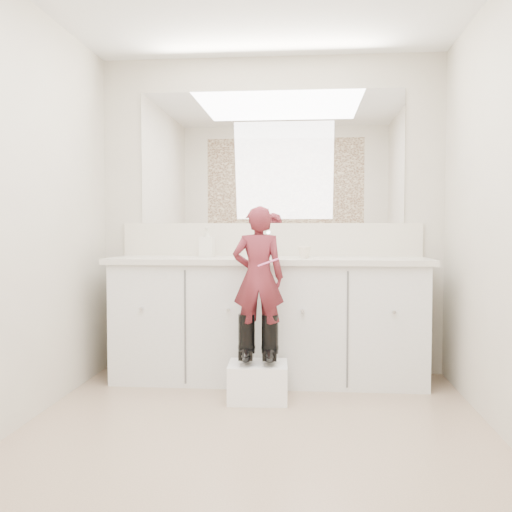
# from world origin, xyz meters

# --- Properties ---
(floor) EXTENTS (3.00, 3.00, 0.00)m
(floor) POSITION_xyz_m (0.00, 0.00, 0.00)
(floor) COLOR #8D725C
(floor) RESTS_ON ground
(wall_back) EXTENTS (2.60, 0.00, 2.60)m
(wall_back) POSITION_xyz_m (0.00, 1.50, 1.20)
(wall_back) COLOR #BFB4A3
(wall_back) RESTS_ON floor
(wall_front) EXTENTS (2.60, 0.00, 2.60)m
(wall_front) POSITION_xyz_m (0.00, -1.50, 1.20)
(wall_front) COLOR #BFB4A3
(wall_front) RESTS_ON floor
(wall_left) EXTENTS (0.00, 3.00, 3.00)m
(wall_left) POSITION_xyz_m (-1.30, 0.00, 1.20)
(wall_left) COLOR #BFB4A3
(wall_left) RESTS_ON floor
(vanity_cabinet) EXTENTS (2.20, 0.55, 0.85)m
(vanity_cabinet) POSITION_xyz_m (0.00, 1.23, 0.42)
(vanity_cabinet) COLOR silver
(vanity_cabinet) RESTS_ON floor
(countertop) EXTENTS (2.28, 0.58, 0.04)m
(countertop) POSITION_xyz_m (0.00, 1.21, 0.87)
(countertop) COLOR beige
(countertop) RESTS_ON vanity_cabinet
(backsplash) EXTENTS (2.28, 0.03, 0.25)m
(backsplash) POSITION_xyz_m (0.00, 1.49, 1.02)
(backsplash) COLOR beige
(backsplash) RESTS_ON countertop
(mirror) EXTENTS (2.00, 0.02, 1.00)m
(mirror) POSITION_xyz_m (0.00, 1.49, 1.64)
(mirror) COLOR white
(mirror) RESTS_ON wall_back
(faucet) EXTENTS (0.08, 0.08, 0.10)m
(faucet) POSITION_xyz_m (0.00, 1.38, 0.94)
(faucet) COLOR silver
(faucet) RESTS_ON countertop
(cup) EXTENTS (0.09, 0.09, 0.08)m
(cup) POSITION_xyz_m (0.26, 1.17, 0.93)
(cup) COLOR beige
(cup) RESTS_ON countertop
(soap_bottle) EXTENTS (0.11, 0.11, 0.22)m
(soap_bottle) POSITION_xyz_m (-0.46, 1.30, 1.00)
(soap_bottle) COLOR silver
(soap_bottle) RESTS_ON countertop
(step_stool) EXTENTS (0.39, 0.33, 0.24)m
(step_stool) POSITION_xyz_m (-0.03, 0.72, 0.12)
(step_stool) COLOR white
(step_stool) RESTS_ON floor
(boot_left) EXTENTS (0.12, 0.21, 0.31)m
(boot_left) POSITION_xyz_m (-0.11, 0.74, 0.39)
(boot_left) COLOR black
(boot_left) RESTS_ON step_stool
(boot_right) EXTENTS (0.12, 0.21, 0.31)m
(boot_right) POSITION_xyz_m (0.04, 0.74, 0.39)
(boot_right) COLOR black
(boot_right) RESTS_ON step_stool
(toddler) EXTENTS (0.34, 0.23, 0.90)m
(toddler) POSITION_xyz_m (-0.03, 0.74, 0.79)
(toddler) COLOR #972E40
(toddler) RESTS_ON step_stool
(toothbrush) EXTENTS (0.14, 0.02, 0.06)m
(toothbrush) POSITION_xyz_m (0.04, 0.66, 0.89)
(toothbrush) COLOR pink
(toothbrush) RESTS_ON toddler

